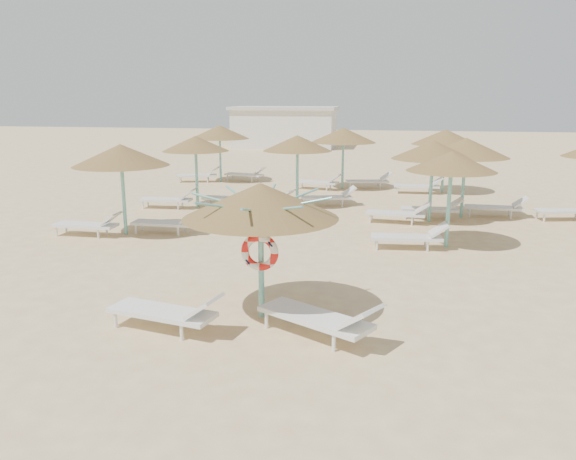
# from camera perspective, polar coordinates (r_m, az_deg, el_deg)

# --- Properties ---
(ground) EXTENTS (120.00, 120.00, 0.00)m
(ground) POSITION_cam_1_polar(r_m,az_deg,el_deg) (11.15, -4.34, -8.05)
(ground) COLOR #E1C889
(ground) RESTS_ON ground
(main_palapa) EXTENTS (2.86, 2.86, 2.56)m
(main_palapa) POSITION_cam_1_polar(r_m,az_deg,el_deg) (10.18, -2.82, 2.91)
(main_palapa) COLOR #6DBDB5
(main_palapa) RESTS_ON ground
(lounger_main_a) EXTENTS (2.20, 1.06, 0.77)m
(lounger_main_a) POSITION_cam_1_polar(r_m,az_deg,el_deg) (10.26, -12.04, -8.09)
(lounger_main_a) COLOR white
(lounger_main_a) RESTS_ON ground
(lounger_main_b) EXTENTS (2.28, 1.69, 0.82)m
(lounger_main_b) POSITION_cam_1_polar(r_m,az_deg,el_deg) (9.73, 3.46, -8.87)
(lounger_main_b) COLOR white
(lounger_main_b) RESTS_ON ground
(palapa_field) EXTENTS (20.45, 13.74, 2.72)m
(palapa_field) POSITION_cam_1_polar(r_m,az_deg,el_deg) (20.44, 8.95, 8.31)
(palapa_field) COLOR #6DBDB5
(palapa_field) RESTS_ON ground
(service_hut) EXTENTS (8.40, 4.40, 3.25)m
(service_hut) POSITION_cam_1_polar(r_m,az_deg,el_deg) (45.92, -0.35, 10.42)
(service_hut) COLOR silver
(service_hut) RESTS_ON ground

